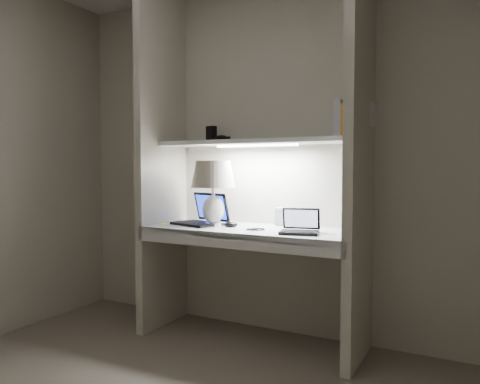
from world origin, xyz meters
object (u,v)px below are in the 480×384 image
Objects in this scene: speaker at (282,217)px; laptop_main at (202,217)px; book_row at (354,120)px; table_lamp at (213,182)px; laptop_netbook at (300,227)px.

laptop_main is at bearing -178.44° from speaker.
table_lamp is at bearing -167.75° from book_row.
laptop_main is 1.44× the size of laptop_netbook.
laptop_netbook is 2.19× the size of speaker.
table_lamp is 0.28m from laptop_main.
laptop_main is 1.62× the size of book_row.
speaker is (0.42, 0.23, -0.24)m from table_lamp.
laptop_main reaches higher than speaker.
table_lamp is 1.03m from book_row.
book_row is (1.04, 0.17, 0.66)m from laptop_main.
laptop_netbook is 1.13× the size of book_row.
table_lamp is at bearing 160.03° from laptop_netbook.
table_lamp is 1.14× the size of laptop_main.
laptop_netbook is (0.67, -0.07, -0.27)m from table_lamp.
laptop_netbook is at bearing -69.76° from speaker.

